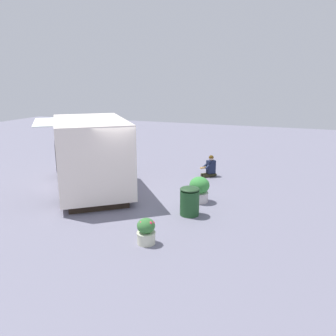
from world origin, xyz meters
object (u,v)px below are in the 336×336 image
object	(u,v)px
planter_flowering_far	(146,231)
trash_bin	(190,201)
person_customer	(210,168)
food_truck	(89,154)
planter_flowering_near	(199,189)

from	to	relation	value
planter_flowering_far	trash_bin	distance (m)	2.14
person_customer	food_truck	bearing A→B (deg)	128.18
planter_flowering_far	food_truck	bearing A→B (deg)	47.63
trash_bin	planter_flowering_near	bearing A→B (deg)	1.87
planter_flowering_near	planter_flowering_far	distance (m)	3.30
trash_bin	planter_flowering_far	bearing A→B (deg)	168.47
food_truck	person_customer	world-z (taller)	food_truck
planter_flowering_near	trash_bin	distance (m)	1.18
person_customer	planter_flowering_far	bearing A→B (deg)	-179.87
planter_flowering_near	planter_flowering_far	xyz separation A→B (m)	(-3.27, 0.39, -0.10)
trash_bin	food_truck	bearing A→B (deg)	72.56
person_customer	trash_bin	world-z (taller)	person_customer
planter_flowering_near	planter_flowering_far	size ratio (longest dim) A/B	1.28
person_customer	planter_flowering_far	world-z (taller)	person_customer
food_truck	planter_flowering_near	world-z (taller)	food_truck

